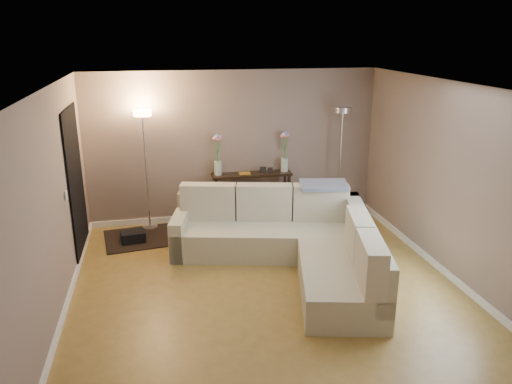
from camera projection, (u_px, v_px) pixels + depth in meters
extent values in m
cube|color=olive|center=(268.00, 292.00, 6.44)|extent=(5.00, 5.50, 0.01)
cube|color=white|center=(270.00, 87.00, 5.63)|extent=(5.00, 5.50, 0.01)
cube|color=gray|center=(234.00, 147.00, 8.61)|extent=(5.00, 0.02, 2.60)
cube|color=gray|center=(357.00, 319.00, 3.46)|extent=(5.00, 0.02, 2.60)
cube|color=gray|center=(50.00, 210.00, 5.57)|extent=(0.02, 5.50, 2.60)
cube|color=gray|center=(456.00, 184.00, 6.51)|extent=(0.02, 5.50, 2.60)
cube|color=white|center=(235.00, 215.00, 8.97)|extent=(5.00, 0.03, 0.10)
cube|color=white|center=(66.00, 308.00, 5.96)|extent=(0.03, 5.50, 0.10)
cube|color=white|center=(444.00, 271.00, 6.89)|extent=(0.03, 5.50, 0.10)
cube|color=black|center=(76.00, 184.00, 7.22)|extent=(0.02, 1.20, 2.20)
cube|color=white|center=(66.00, 195.00, 6.39)|extent=(0.02, 0.08, 0.12)
cube|color=#BDB799|center=(267.00, 239.00, 7.54)|extent=(2.94, 1.57, 0.43)
cube|color=#BDB799|center=(268.00, 211.00, 7.80)|extent=(2.77, 0.84, 0.60)
cube|color=#BDB799|center=(181.00, 232.00, 7.55)|extent=(0.41, 0.99, 0.60)
cube|color=#BDB799|center=(340.00, 282.00, 6.24)|extent=(1.33, 1.89, 0.43)
cube|color=#BDB799|center=(365.00, 244.00, 6.59)|extent=(0.81, 2.67, 0.60)
cube|color=beige|center=(208.00, 202.00, 7.66)|extent=(0.87, 0.42, 0.56)
cube|color=beige|center=(264.00, 202.00, 7.63)|extent=(0.87, 0.42, 0.56)
cube|color=beige|center=(321.00, 203.00, 7.61)|extent=(0.87, 0.42, 0.56)
cube|color=beige|center=(359.00, 236.00, 6.38)|extent=(0.40, 0.81, 0.56)
cube|color=beige|center=(371.00, 264.00, 5.62)|extent=(0.40, 0.81, 0.56)
cube|color=slate|center=(324.00, 185.00, 7.55)|extent=(0.77, 0.53, 0.09)
cube|color=black|center=(251.00, 174.00, 8.68)|extent=(1.39, 0.38, 0.04)
cube|color=black|center=(216.00, 202.00, 8.55)|extent=(0.05, 0.05, 0.81)
cube|color=black|center=(214.00, 197.00, 8.83)|extent=(0.05, 0.05, 0.81)
cube|color=black|center=(289.00, 198.00, 8.79)|extent=(0.05, 0.05, 0.81)
cube|color=black|center=(284.00, 192.00, 9.07)|extent=(0.05, 0.05, 0.81)
cube|color=black|center=(251.00, 209.00, 8.88)|extent=(1.30, 0.35, 0.03)
cube|color=#BF3333|center=(220.00, 204.00, 8.74)|extent=(0.03, 0.17, 0.20)
cube|color=#3359A5|center=(222.00, 204.00, 8.74)|extent=(0.04, 0.17, 0.22)
cube|color=gold|center=(225.00, 203.00, 8.75)|extent=(0.05, 0.17, 0.25)
cube|color=#3F7F4C|center=(228.00, 204.00, 8.76)|extent=(0.05, 0.17, 0.20)
cube|color=#994C99|center=(231.00, 203.00, 8.77)|extent=(0.03, 0.17, 0.22)
cube|color=orange|center=(233.00, 202.00, 8.77)|extent=(0.04, 0.17, 0.25)
cube|color=#262626|center=(236.00, 203.00, 8.79)|extent=(0.05, 0.17, 0.20)
cube|color=#4C99B2|center=(239.00, 203.00, 8.80)|extent=(0.05, 0.17, 0.22)
cube|color=#B2A58C|center=(242.00, 202.00, 8.80)|extent=(0.03, 0.17, 0.25)
cube|color=brown|center=(244.00, 203.00, 8.82)|extent=(0.04, 0.17, 0.20)
cube|color=navy|center=(247.00, 202.00, 8.82)|extent=(0.05, 0.17, 0.22)
cube|color=gold|center=(250.00, 201.00, 8.83)|extent=(0.05, 0.17, 0.25)
cube|color=black|center=(250.00, 150.00, 8.72)|extent=(0.98, 0.05, 0.77)
cube|color=white|center=(250.00, 150.00, 8.70)|extent=(0.85, 0.01, 0.64)
cube|color=orange|center=(245.00, 174.00, 8.62)|extent=(0.19, 0.13, 0.04)
cube|color=black|center=(263.00, 171.00, 8.64)|extent=(0.11, 0.02, 0.14)
cube|color=black|center=(270.00, 171.00, 8.67)|extent=(0.09, 0.02, 0.12)
cylinder|color=silver|center=(218.00, 169.00, 8.53)|extent=(0.13, 0.13, 0.26)
cylinder|color=#38722D|center=(216.00, 152.00, 8.43)|extent=(0.10, 0.01, 0.44)
sphere|color=#E5598C|center=(215.00, 139.00, 8.36)|extent=(0.07, 0.07, 0.07)
cylinder|color=#38722D|center=(217.00, 151.00, 8.43)|extent=(0.06, 0.01, 0.47)
sphere|color=white|center=(216.00, 138.00, 8.36)|extent=(0.07, 0.07, 0.07)
cylinder|color=#38722D|center=(217.00, 151.00, 8.43)|extent=(0.01, 0.01, 0.49)
sphere|color=#598CE5|center=(217.00, 136.00, 8.35)|extent=(0.07, 0.07, 0.07)
cylinder|color=#38722D|center=(218.00, 152.00, 8.44)|extent=(0.06, 0.01, 0.45)
sphere|color=#E58C4C|center=(218.00, 139.00, 8.37)|extent=(0.07, 0.07, 0.07)
cylinder|color=#38722D|center=(219.00, 151.00, 8.44)|extent=(0.11, 0.01, 0.46)
sphere|color=#D866B2|center=(220.00, 137.00, 8.37)|extent=(0.07, 0.07, 0.07)
cylinder|color=silver|center=(284.00, 165.00, 8.74)|extent=(0.13, 0.13, 0.26)
cylinder|color=#38722D|center=(284.00, 149.00, 8.65)|extent=(0.10, 0.01, 0.44)
sphere|color=#E5598C|center=(283.00, 136.00, 8.58)|extent=(0.07, 0.07, 0.07)
cylinder|color=#38722D|center=(284.00, 148.00, 8.65)|extent=(0.06, 0.01, 0.47)
sphere|color=white|center=(284.00, 135.00, 8.57)|extent=(0.07, 0.07, 0.07)
cylinder|color=#38722D|center=(285.00, 148.00, 8.65)|extent=(0.01, 0.01, 0.49)
sphere|color=#598CE5|center=(285.00, 134.00, 8.57)|extent=(0.07, 0.07, 0.07)
cylinder|color=#38722D|center=(285.00, 149.00, 8.65)|extent=(0.06, 0.01, 0.45)
sphere|color=#E58C4C|center=(286.00, 136.00, 8.59)|extent=(0.07, 0.07, 0.07)
cylinder|color=#38722D|center=(286.00, 148.00, 8.65)|extent=(0.11, 0.01, 0.46)
sphere|color=#D866B2|center=(287.00, 135.00, 8.58)|extent=(0.07, 0.07, 0.07)
cylinder|color=silver|center=(150.00, 227.00, 8.50)|extent=(0.30, 0.30, 0.03)
cylinder|color=silver|center=(147.00, 173.00, 8.20)|extent=(0.03, 0.03, 1.91)
cylinder|color=#FFBF72|center=(142.00, 113.00, 7.89)|extent=(0.32, 0.32, 0.09)
cylinder|color=silver|center=(337.00, 217.00, 8.98)|extent=(0.32, 0.32, 0.03)
cylinder|color=silver|center=(340.00, 166.00, 8.69)|extent=(0.04, 0.04, 1.89)
cylinder|color=silver|center=(343.00, 110.00, 8.39)|extent=(0.35, 0.35, 0.09)
cube|color=black|center=(147.00, 237.00, 8.12)|extent=(1.43, 1.15, 0.02)
cube|color=black|center=(133.00, 239.00, 7.93)|extent=(0.40, 0.31, 0.24)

